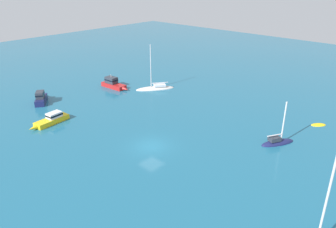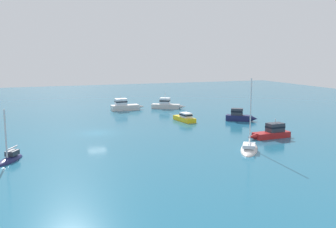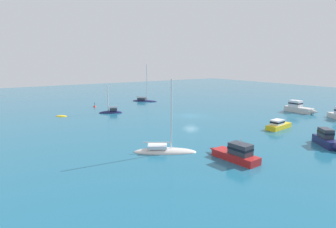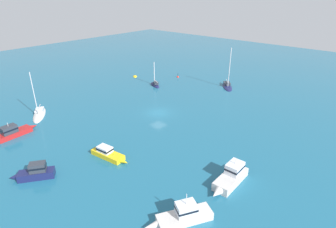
# 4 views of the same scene
# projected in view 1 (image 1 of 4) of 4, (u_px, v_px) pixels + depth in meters

# --- Properties ---
(ground_plane) EXTENTS (160.00, 160.00, 0.00)m
(ground_plane) POSITION_uv_depth(u_px,v_px,m) (151.00, 146.00, 39.54)
(ground_plane) COLOR #1E607F
(yacht) EXTENTS (3.37, 4.65, 5.93)m
(yacht) POSITION_uv_depth(u_px,v_px,m) (277.00, 142.00, 40.16)
(yacht) COLOR #191E4C
(yacht) RESTS_ON ground
(cabin_cruiser) EXTENTS (4.77, 3.91, 2.02)m
(cabin_cruiser) POSITION_uv_depth(u_px,v_px,m) (41.00, 98.00, 52.68)
(cabin_cruiser) COLOR #191E4C
(cabin_cruiser) RESTS_ON ground
(launch_1) EXTENTS (6.23, 2.05, 2.46)m
(launch_1) POSITION_uv_depth(u_px,v_px,m) (114.00, 84.00, 59.57)
(launch_1) COLOR #B21E1E
(launch_1) RESTS_ON ground
(dinghy) EXTENTS (2.12, 2.24, 0.45)m
(dinghy) POSITION_uv_depth(u_px,v_px,m) (318.00, 125.00, 45.07)
(dinghy) COLOR yellow
(dinghy) RESTS_ON ground
(launch_2) EXTENTS (2.19, 6.09, 1.42)m
(launch_2) POSITION_uv_depth(u_px,v_px,m) (51.00, 119.00, 45.47)
(launch_2) COLOR yellow
(launch_2) RESTS_ON ground
(yacht_1) EXTENTS (5.50, 6.85, 8.60)m
(yacht_1) POSITION_uv_depth(u_px,v_px,m) (155.00, 88.00, 59.08)
(yacht_1) COLOR silver
(yacht_1) RESTS_ON ground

